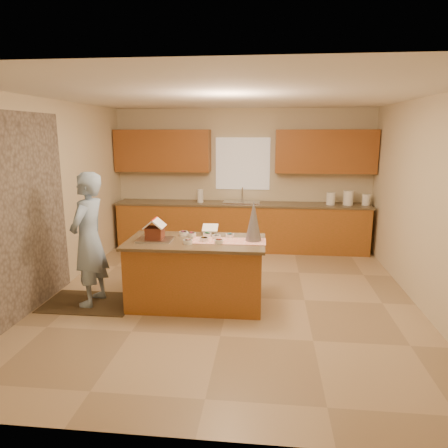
{
  "coord_description": "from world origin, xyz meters",
  "views": [
    {
      "loc": [
        0.5,
        -5.37,
        2.25
      ],
      "look_at": [
        -0.1,
        0.2,
        1.0
      ],
      "focal_mm": 33.07,
      "sensor_mm": 36.0,
      "label": 1
    }
  ],
  "objects": [
    {
      "name": "floor",
      "position": [
        0.0,
        0.0,
        0.0
      ],
      "size": [
        5.5,
        5.5,
        0.0
      ],
      "primitive_type": "plane",
      "color": "tan",
      "rests_on": "ground"
    },
    {
      "name": "wall_left",
      "position": [
        -2.5,
        0.0,
        1.35
      ],
      "size": [
        5.5,
        5.5,
        0.0
      ],
      "primitive_type": "plane",
      "color": "beige",
      "rests_on": "floor"
    },
    {
      "name": "sink",
      "position": [
        0.0,
        2.45,
        0.89
      ],
      "size": [
        0.7,
        0.45,
        0.12
      ],
      "primitive_type": "cube",
      "color": "silver",
      "rests_on": "back_counter_top"
    },
    {
      "name": "ceiling",
      "position": [
        0.0,
        0.0,
        2.7
      ],
      "size": [
        5.5,
        5.5,
        0.0
      ],
      "primitive_type": "plane",
      "color": "silver",
      "rests_on": "floor"
    },
    {
      "name": "upper_cabinet_left",
      "position": [
        -1.55,
        2.57,
        1.9
      ],
      "size": [
        1.85,
        0.35,
        0.8
      ],
      "primitive_type": "cube",
      "color": "#994A20",
      "rests_on": "wall_back"
    },
    {
      "name": "island_base",
      "position": [
        -0.42,
        -0.27,
        0.42
      ],
      "size": [
        1.73,
        0.88,
        0.84
      ],
      "primitive_type": "cube",
      "rotation": [
        0.0,
        0.0,
        0.01
      ],
      "color": "#9F4C20",
      "rests_on": "floor"
    },
    {
      "name": "window_curtain",
      "position": [
        0.0,
        2.72,
        1.65
      ],
      "size": [
        1.05,
        0.03,
        1.0
      ],
      "primitive_type": "cube",
      "color": "white",
      "rests_on": "wall_back"
    },
    {
      "name": "tinsel_tree",
      "position": [
        0.32,
        -0.21,
        1.14
      ],
      "size": [
        0.21,
        0.21,
        0.53
      ],
      "primitive_type": "cone",
      "rotation": [
        0.0,
        0.0,
        0.01
      ],
      "color": "silver",
      "rests_on": "island_top"
    },
    {
      "name": "back_counter_top",
      "position": [
        0.0,
        2.45,
        0.9
      ],
      "size": [
        4.85,
        0.63,
        0.04
      ],
      "primitive_type": "cube",
      "color": "brown",
      "rests_on": "back_counter_base"
    },
    {
      "name": "wall_back",
      "position": [
        0.0,
        2.75,
        1.35
      ],
      "size": [
        5.5,
        5.5,
        0.0
      ],
      "primitive_type": "plane",
      "color": "beige",
      "rests_on": "floor"
    },
    {
      "name": "paper_towel",
      "position": [
        -0.8,
        2.45,
        1.04
      ],
      "size": [
        0.11,
        0.11,
        0.25
      ],
      "primitive_type": "cylinder",
      "color": "white",
      "rests_on": "back_counter_top"
    },
    {
      "name": "wall_right",
      "position": [
        2.5,
        0.0,
        1.35
      ],
      "size": [
        5.5,
        5.5,
        0.0
      ],
      "primitive_type": "plane",
      "color": "beige",
      "rests_on": "floor"
    },
    {
      "name": "canister_b",
      "position": [
        2.0,
        2.45,
        1.05
      ],
      "size": [
        0.19,
        0.19,
        0.27
      ],
      "primitive_type": "cylinder",
      "color": "white",
      "rests_on": "back_counter_top"
    },
    {
      "name": "canister_a",
      "position": [
        1.68,
        2.45,
        1.03
      ],
      "size": [
        0.17,
        0.17,
        0.23
      ],
      "primitive_type": "cylinder",
      "color": "white",
      "rests_on": "back_counter_top"
    },
    {
      "name": "island_top",
      "position": [
        -0.42,
        -0.27,
        0.86
      ],
      "size": [
        1.81,
        0.96,
        0.04
      ],
      "primitive_type": "cube",
      "rotation": [
        0.0,
        0.0,
        0.01
      ],
      "color": "brown",
      "rests_on": "island_base"
    },
    {
      "name": "back_counter_base",
      "position": [
        0.0,
        2.45,
        0.44
      ],
      "size": [
        4.8,
        0.6,
        0.88
      ],
      "primitive_type": "cube",
      "color": "#9F4C20",
      "rests_on": "floor"
    },
    {
      "name": "table_runner",
      "position": [
        0.01,
        -0.27,
        0.88
      ],
      "size": [
        0.96,
        0.36,
        0.01
      ],
      "primitive_type": "cube",
      "rotation": [
        0.0,
        0.0,
        0.01
      ],
      "color": "red",
      "rests_on": "island_top"
    },
    {
      "name": "rug",
      "position": [
        -1.86,
        -0.41,
        0.01
      ],
      "size": [
        1.19,
        0.78,
        0.01
      ],
      "primitive_type": "cube",
      "color": "black",
      "rests_on": "floor"
    },
    {
      "name": "candy_bowls",
      "position": [
        -0.31,
        -0.2,
        0.9
      ],
      "size": [
        0.75,
        0.54,
        0.05
      ],
      "color": "#F38773",
      "rests_on": "island_top"
    },
    {
      "name": "gingerbread_house",
      "position": [
        -0.94,
        -0.33,
        1.0
      ],
      "size": [
        0.26,
        0.27,
        0.27
      ],
      "color": "#5F2719",
      "rests_on": "baking_tray"
    },
    {
      "name": "baking_tray",
      "position": [
        -0.94,
        -0.33,
        0.89
      ],
      "size": [
        0.44,
        0.33,
        0.02
      ],
      "primitive_type": "cube",
      "rotation": [
        0.0,
        0.0,
        0.01
      ],
      "color": "silver",
      "rests_on": "island_top"
    },
    {
      "name": "faucet",
      "position": [
        0.0,
        2.63,
        1.06
      ],
      "size": [
        0.03,
        0.03,
        0.28
      ],
      "primitive_type": "cylinder",
      "color": "silver",
      "rests_on": "back_counter_top"
    },
    {
      "name": "stone_accent",
      "position": [
        -2.48,
        -0.8,
        1.25
      ],
      "size": [
        0.0,
        2.5,
        2.5
      ],
      "primitive_type": "plane",
      "rotation": [
        1.57,
        0.0,
        1.57
      ],
      "color": "gray",
      "rests_on": "wall_left"
    },
    {
      "name": "wall_front",
      "position": [
        0.0,
        -2.75,
        1.35
      ],
      "size": [
        5.5,
        5.5,
        0.0
      ],
      "primitive_type": "plane",
      "color": "beige",
      "rests_on": "floor"
    },
    {
      "name": "boy",
      "position": [
        -1.81,
        -0.41,
        0.89
      ],
      "size": [
        0.48,
        0.68,
        1.75
      ],
      "primitive_type": "imported",
      "rotation": [
        0.0,
        0.0,
        -1.67
      ],
      "color": "#8BA8C6",
      "rests_on": "rug"
    },
    {
      "name": "cookbook",
      "position": [
        -0.28,
        0.09,
        0.96
      ],
      "size": [
        0.21,
        0.17,
        0.09
      ],
      "primitive_type": "cube",
      "rotation": [
        -1.13,
        0.0,
        0.01
      ],
      "color": "white",
      "rests_on": "island_top"
    },
    {
      "name": "upper_cabinet_right",
      "position": [
        1.55,
        2.57,
        1.9
      ],
      "size": [
        1.85,
        0.35,
        0.8
      ],
      "primitive_type": "cube",
      "color": "#994A20",
      "rests_on": "wall_back"
    },
    {
      "name": "canister_c",
      "position": [
        2.32,
        2.45,
        1.02
      ],
      "size": [
        0.14,
        0.14,
        0.21
      ],
      "primitive_type": "cylinder",
      "color": "white",
      "rests_on": "back_counter_top"
    }
  ]
}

